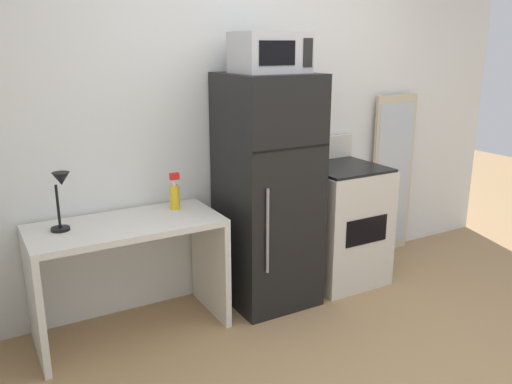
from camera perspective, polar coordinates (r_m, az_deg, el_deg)
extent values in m
cube|color=silver|center=(3.96, -0.57, 8.27)|extent=(5.00, 0.10, 2.60)
cube|color=silver|center=(3.37, -13.89, -3.53)|extent=(1.17, 0.56, 0.04)
cube|color=silver|center=(3.42, -22.76, -10.88)|extent=(0.04, 0.56, 0.71)
cube|color=silver|center=(3.68, -4.96, -7.68)|extent=(0.04, 0.56, 0.71)
cylinder|color=black|center=(3.33, -20.35, -3.75)|extent=(0.11, 0.11, 0.02)
cylinder|color=black|center=(3.29, -20.57, -1.47)|extent=(0.02, 0.02, 0.26)
cone|color=black|center=(3.23, -20.27, 1.35)|extent=(0.10, 0.10, 0.08)
cylinder|color=yellow|center=(3.54, -8.75, -0.58)|extent=(0.06, 0.06, 0.16)
cylinder|color=white|center=(3.52, -8.82, 1.02)|extent=(0.02, 0.02, 0.04)
cube|color=red|center=(3.50, -8.79, 1.69)|extent=(0.06, 0.03, 0.04)
cube|color=black|center=(3.70, 1.24, 0.05)|extent=(0.59, 0.61, 1.63)
cube|color=black|center=(3.37, 3.96, 4.69)|extent=(0.58, 0.00, 0.01)
cylinder|color=gray|center=(3.40, 1.26, -4.29)|extent=(0.02, 0.02, 0.57)
cube|color=#B7B7BC|center=(3.55, 1.50, 14.81)|extent=(0.46, 0.34, 0.26)
cube|color=black|center=(3.37, 2.33, 14.75)|extent=(0.26, 0.01, 0.15)
cube|color=black|center=(3.50, 5.63, 14.73)|extent=(0.07, 0.01, 0.18)
cube|color=beige|center=(4.18, 9.09, -3.51)|extent=(0.59, 0.60, 0.90)
cube|color=black|center=(4.06, 9.37, 2.64)|extent=(0.57, 0.58, 0.02)
cube|color=beige|center=(4.25, 7.06, 4.71)|extent=(0.59, 0.04, 0.18)
cube|color=black|center=(3.95, 11.86, -4.12)|extent=(0.38, 0.01, 0.20)
cube|color=#C6B793|center=(4.79, 14.46, 1.78)|extent=(0.44, 0.03, 1.40)
cube|color=#B2BCC6|center=(4.78, 14.60, 1.74)|extent=(0.39, 0.00, 1.26)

